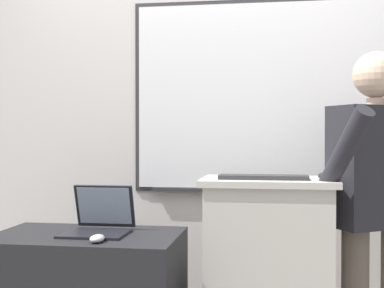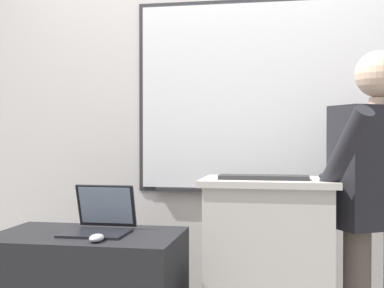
{
  "view_description": "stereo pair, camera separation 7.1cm",
  "coord_description": "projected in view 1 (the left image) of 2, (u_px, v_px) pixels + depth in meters",
  "views": [
    {
      "loc": [
        0.43,
        -2.05,
        1.23
      ],
      "look_at": [
        0.05,
        0.4,
        1.19
      ],
      "focal_mm": 50.0,
      "sensor_mm": 36.0,
      "label": 1
    },
    {
      "loc": [
        0.5,
        -2.03,
        1.23
      ],
      "look_at": [
        0.05,
        0.4,
        1.19
      ],
      "focal_mm": 50.0,
      "sensor_mm": 36.0,
      "label": 2
    }
  ],
  "objects": [
    {
      "name": "person_presenter",
      "position": [
        376.0,
        192.0,
        2.59
      ],
      "size": [
        0.6,
        0.7,
        1.63
      ],
      "rotation": [
        0.0,
        0.0,
        0.54
      ],
      "color": "brown",
      "rests_on": "ground_plane"
    },
    {
      "name": "computer_mouse_by_keyboard",
      "position": [
        325.0,
        176.0,
        2.47
      ],
      "size": [
        0.06,
        0.1,
        0.03
      ],
      "color": "black",
      "rests_on": "lectern_podium"
    },
    {
      "name": "back_wall",
      "position": [
        206.0,
        108.0,
        3.26
      ],
      "size": [
        6.4,
        0.17,
        2.78
      ],
      "color": "silver",
      "rests_on": "ground_plane"
    },
    {
      "name": "lectern_podium",
      "position": [
        268.0,
        285.0,
        2.55
      ],
      "size": [
        0.64,
        0.41,
        1.02
      ],
      "color": "#BCB7AD",
      "rests_on": "ground_plane"
    },
    {
      "name": "computer_mouse_by_laptop",
      "position": [
        97.0,
        238.0,
        2.32
      ],
      "size": [
        0.06,
        0.1,
        0.03
      ],
      "color": "#BCBCC1",
      "rests_on": "side_desk"
    },
    {
      "name": "wireless_keyboard",
      "position": [
        263.0,
        177.0,
        2.5
      ],
      "size": [
        0.41,
        0.13,
        0.02
      ],
      "color": "#2D2D30",
      "rests_on": "lectern_podium"
    },
    {
      "name": "laptop",
      "position": [
        100.0,
        219.0,
        2.57
      ],
      "size": [
        0.3,
        0.31,
        0.22
      ],
      "color": "black",
      "rests_on": "side_desk"
    }
  ]
}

